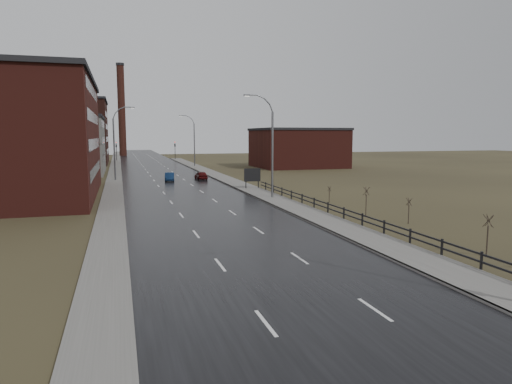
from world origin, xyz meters
TOP-DOWN VIEW (x-y plane):
  - ground at (0.00, 0.00)m, footprint 320.00×320.00m
  - road at (0.00, 60.00)m, footprint 14.00×300.00m
  - sidewalk_right at (8.60, 35.00)m, footprint 3.20×180.00m
  - curb_right at (7.08, 35.00)m, footprint 0.16×180.00m
  - sidewalk_left at (-8.20, 60.00)m, footprint 2.40×260.00m
  - warehouse_mid at (-17.99, 78.00)m, footprint 16.32×20.40m
  - warehouse_far at (-22.99, 108.00)m, footprint 26.52×24.48m
  - building_right at (30.30, 82.00)m, footprint 18.36×16.32m
  - smokestack at (-6.00, 150.00)m, footprint 2.70×2.70m
  - streetlight_right_mid at (8.50, 36.00)m, footprint 3.36×0.28m
  - streetlight_left at (-7.70, 62.00)m, footprint 3.36×0.28m
  - streetlight_right_far at (8.50, 90.00)m, footprint 3.36×0.28m
  - guardrail at (10.30, 18.31)m, footprint 0.10×53.05m
  - shrub_c at (12.94, 9.42)m, footprint 0.59×0.62m
  - shrub_d at (14.56, 19.24)m, footprint 0.49×0.52m
  - shrub_e at (13.18, 23.41)m, footprint 0.60×0.64m
  - shrub_f at (13.57, 31.51)m, footprint 0.41×0.43m
  - billboard at (9.10, 44.96)m, footprint 2.20×0.17m
  - traffic_light_left at (-8.00, 120.00)m, footprint 0.58×2.73m
  - traffic_light_right at (8.00, 120.00)m, footprint 0.58×2.73m
  - car_near at (-0.07, 58.48)m, footprint 1.82×4.03m
  - car_far at (4.92, 59.43)m, footprint 1.66×3.95m

SIDE VIEW (x-z plane):
  - ground at x=0.00m, z-range 0.00..0.00m
  - road at x=0.00m, z-range 0.00..0.06m
  - sidewalk_left at x=-8.20m, z-range 0.00..0.12m
  - sidewalk_right at x=8.60m, z-range 0.00..0.18m
  - curb_right at x=7.08m, z-range 0.00..0.18m
  - car_near at x=-0.07m, z-range 0.00..1.28m
  - car_far at x=4.92m, z-range 0.00..1.34m
  - guardrail at x=10.30m, z-range 0.16..1.26m
  - shrub_f at x=13.57m, z-range 0.05..1.75m
  - shrub_d at x=14.56m, z-range 0.06..2.13m
  - shrub_c at x=12.94m, z-range 0.08..2.56m
  - shrub_e at x=13.18m, z-range 0.08..2.63m
  - billboard at x=9.10m, z-range 0.45..3.18m
  - building_right at x=30.30m, z-range 0.01..8.51m
  - traffic_light_left at x=-8.00m, z-range 1.95..7.25m
  - traffic_light_right at x=8.00m, z-range 1.95..7.25m
  - warehouse_mid at x=-17.99m, z-range 0.01..10.51m
  - streetlight_right_mid at x=8.50m, z-range 0.16..11.51m
  - streetlight_left at x=-7.70m, z-range 0.16..11.51m
  - streetlight_right_far at x=8.50m, z-range 0.16..11.51m
  - warehouse_far at x=-22.99m, z-range 0.01..15.51m
  - smokestack at x=-6.00m, z-range 0.15..30.85m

